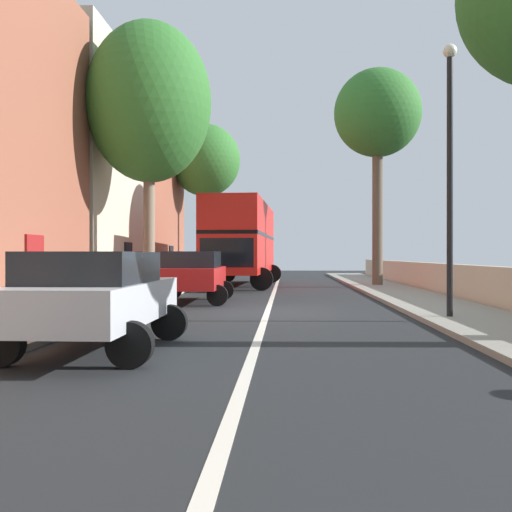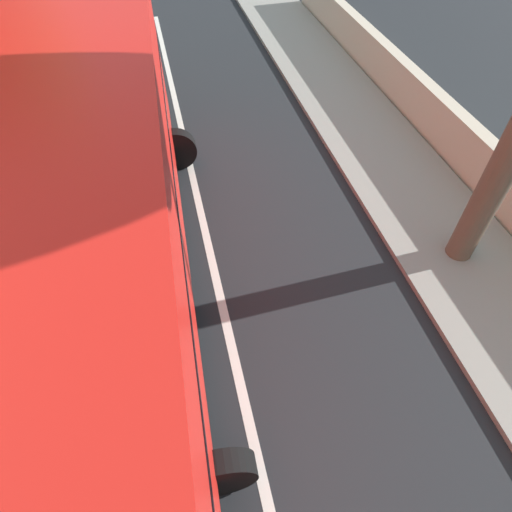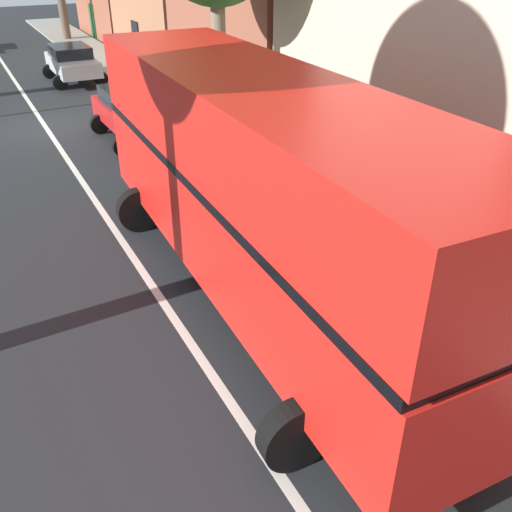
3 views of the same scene
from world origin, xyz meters
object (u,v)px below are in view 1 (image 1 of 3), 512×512
parked_car_red_left_1 (193,273)px  street_tree_left_2 (149,103)px  lamppost_right (450,157)px  street_tree_right_3 (377,115)px  street_tree_left_0 (205,161)px  parked_car_silver_left_0 (95,294)px  double_decker_bus (242,239)px

parked_car_red_left_1 → street_tree_left_2: size_ratio=0.43×
lamppost_right → street_tree_right_3: bearing=87.8°
street_tree_left_0 → street_tree_right_3: size_ratio=0.96×
street_tree_left_0 → street_tree_right_3: street_tree_right_3 is taller
street_tree_right_3 → parked_car_silver_left_0: bearing=-111.1°
street_tree_right_3 → lamppost_right: size_ratio=1.64×
street_tree_right_3 → lamppost_right: 15.10m
double_decker_bus → street_tree_right_3: bearing=-6.3°
parked_car_silver_left_0 → parked_car_red_left_1: bearing=90.0°
parked_car_silver_left_0 → street_tree_left_0: size_ratio=0.43×
street_tree_left_2 → lamppost_right: size_ratio=1.58×
double_decker_bus → parked_car_silver_left_0: size_ratio=2.57×
parked_car_silver_left_0 → street_tree_right_3: (7.36, 19.08, 7.32)m
parked_car_red_left_1 → parked_car_silver_left_0: bearing=-90.0°
parked_car_red_left_1 → street_tree_right_3: bearing=52.0°
street_tree_left_2 → street_tree_right_3: bearing=36.8°
parked_car_silver_left_0 → street_tree_right_3: size_ratio=0.41×
street_tree_left_0 → street_tree_right_3: 13.52m
double_decker_bus → parked_car_red_left_1: 10.29m
parked_car_red_left_1 → street_tree_right_3: size_ratio=0.41×
parked_car_silver_left_0 → street_tree_right_3: bearing=68.9°
parked_car_red_left_1 → lamppost_right: (6.80, -4.99, 2.87)m
parked_car_silver_left_0 → street_tree_left_2: street_tree_left_2 is taller
street_tree_left_0 → street_tree_left_2: (0.24, -16.49, -0.52)m
street_tree_left_2 → street_tree_right_3: (9.38, 7.01, 1.12)m
street_tree_left_2 → parked_car_red_left_1: bearing=-50.3°
lamppost_right → parked_car_silver_left_0: bearing=-145.6°
parked_car_silver_left_0 → lamppost_right: (6.80, 4.66, 2.89)m
parked_car_silver_left_0 → parked_car_red_left_1: size_ratio=1.00×
street_tree_left_2 → street_tree_right_3: size_ratio=0.97×
parked_car_silver_left_0 → street_tree_left_0: (-2.25, 28.57, 6.72)m
parked_car_red_left_1 → street_tree_right_3: (7.36, 9.44, 7.29)m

